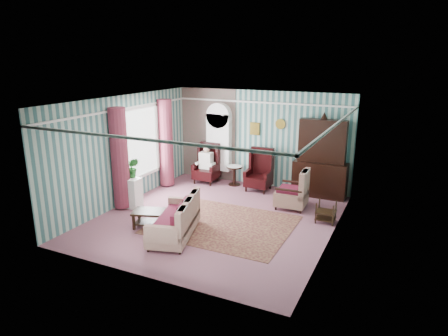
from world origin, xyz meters
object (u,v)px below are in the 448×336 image
at_px(plant_stand, 131,193).
at_px(coffee_table, 155,219).
at_px(wingback_left, 206,163).
at_px(seated_woman, 206,164).
at_px(round_side_table, 234,176).
at_px(sofa, 174,215).
at_px(wingback_right, 259,170).
at_px(floral_armchair, 292,189).
at_px(bookcase, 219,146).
at_px(dresser_hutch, 321,156).
at_px(nest_table, 326,212).

distance_m(plant_stand, coffee_table, 1.55).
distance_m(wingback_left, seated_woman, 0.04).
height_order(round_side_table, coffee_table, round_side_table).
bearing_deg(round_side_table, seated_woman, -170.54).
relative_size(round_side_table, sofa, 0.33).
distance_m(wingback_right, floral_armchair, 1.61).
xyz_separation_m(seated_woman, coffee_table, (0.51, -3.55, -0.39)).
xyz_separation_m(bookcase, dresser_hutch, (3.25, -0.12, 0.06)).
height_order(bookcase, plant_stand, bookcase).
bearing_deg(dresser_hutch, wingback_left, -175.59).
bearing_deg(round_side_table, coffee_table, -95.99).
relative_size(wingback_left, nest_table, 2.31).
bearing_deg(wingback_right, floral_armchair, -36.40).
bearing_deg(seated_woman, nest_table, -20.85).
distance_m(round_side_table, floral_armchair, 2.41).
distance_m(bookcase, wingback_left, 0.68).
height_order(round_side_table, floral_armchair, floral_armchair).
bearing_deg(round_side_table, plant_stand, -120.38).
distance_m(bookcase, sofa, 4.31).
distance_m(wingback_right, nest_table, 2.81).
distance_m(bookcase, floral_armchair, 3.15).
bearing_deg(dresser_hutch, nest_table, -72.61).
xyz_separation_m(wingback_left, floral_armchair, (3.04, -0.95, -0.12)).
relative_size(wingback_right, sofa, 0.69).
distance_m(dresser_hutch, wingback_right, 1.86).
distance_m(dresser_hutch, sofa, 4.70).
height_order(round_side_table, nest_table, round_side_table).
distance_m(seated_woman, round_side_table, 0.96).
bearing_deg(dresser_hutch, wingback_right, -171.23).
xyz_separation_m(dresser_hutch, floral_armchair, (-0.46, -1.22, -0.67)).
height_order(dresser_hutch, nest_table, dresser_hutch).
relative_size(nest_table, plant_stand, 0.68).
distance_m(plant_stand, sofa, 2.25).
xyz_separation_m(plant_stand, floral_armchair, (3.84, 1.80, 0.11)).
distance_m(nest_table, coffee_table, 4.08).
height_order(wingback_left, plant_stand, wingback_left).
xyz_separation_m(bookcase, round_side_table, (0.65, -0.24, -0.82)).
height_order(dresser_hutch, sofa, dresser_hutch).
xyz_separation_m(round_side_table, nest_table, (3.17, -1.70, -0.03)).
xyz_separation_m(round_side_table, coffee_table, (-0.39, -3.70, -0.10)).
bearing_deg(seated_woman, coffee_table, -81.79).
bearing_deg(round_side_table, sofa, -85.63).
relative_size(plant_stand, sofa, 0.44).
relative_size(nest_table, floral_armchair, 0.53).
height_order(bookcase, floral_armchair, bookcase).
distance_m(round_side_table, sofa, 3.94).
xyz_separation_m(wingback_right, nest_table, (2.32, -1.55, -0.35)).
relative_size(wingback_left, coffee_table, 1.27).
relative_size(floral_armchair, coffee_table, 1.03).
relative_size(bookcase, sofa, 1.24).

